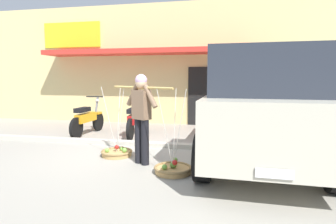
% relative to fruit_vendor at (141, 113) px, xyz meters
% --- Properties ---
extents(ground_plane, '(90.00, 90.00, 0.00)m').
position_rel_fruit_vendor_xyz_m(ground_plane, '(-0.32, 0.67, -0.98)').
color(ground_plane, '#9E998C').
extents(sidewalk_curb, '(20.00, 0.24, 0.10)m').
position_rel_fruit_vendor_xyz_m(sidewalk_curb, '(-0.32, 1.37, -0.93)').
color(sidewalk_curb, '#BAB4A5').
rests_on(sidewalk_curb, ground).
extents(fruit_vendor, '(1.38, 0.86, 1.70)m').
position_rel_fruit_vendor_xyz_m(fruit_vendor, '(0.00, 0.00, 0.00)').
color(fruit_vendor, black).
rests_on(fruit_vendor, ground).
extents(fruit_basket_left_side, '(0.66, 0.66, 1.45)m').
position_rel_fruit_vendor_xyz_m(fruit_basket_left_side, '(0.68, -0.41, -0.90)').
color(fruit_basket_left_side, tan).
rests_on(fruit_basket_left_side, ground).
extents(fruit_basket_right_side, '(0.66, 0.66, 1.45)m').
position_rel_fruit_vendor_xyz_m(fruit_basket_right_side, '(-0.68, 0.41, -0.90)').
color(fruit_basket_right_side, tan).
rests_on(fruit_basket_right_side, ground).
extents(motorcycle_nearest_shop, '(0.54, 1.82, 1.09)m').
position_rel_fruit_vendor_xyz_m(motorcycle_nearest_shop, '(-2.35, 2.34, -0.52)').
color(motorcycle_nearest_shop, black).
rests_on(motorcycle_nearest_shop, ground).
extents(motorcycle_second_in_row, '(0.54, 1.82, 1.09)m').
position_rel_fruit_vendor_xyz_m(motorcycle_second_in_row, '(-0.96, 2.46, -0.52)').
color(motorcycle_second_in_row, black).
rests_on(motorcycle_second_in_row, ground).
extents(parked_truck, '(2.27, 4.76, 2.10)m').
position_rel_fruit_vendor_xyz_m(parked_truck, '(2.20, 0.61, 0.05)').
color(parked_truck, beige).
rests_on(parked_truck, ground).
extents(storefront_building, '(13.00, 6.00, 4.20)m').
position_rel_fruit_vendor_xyz_m(storefront_building, '(-1.17, 7.22, 1.12)').
color(storefront_building, '#DBC684').
rests_on(storefront_building, ground).
extents(wooden_crate, '(0.44, 0.36, 0.32)m').
position_rel_fruit_vendor_xyz_m(wooden_crate, '(1.47, 3.24, -0.82)').
color(wooden_crate, olive).
rests_on(wooden_crate, ground).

